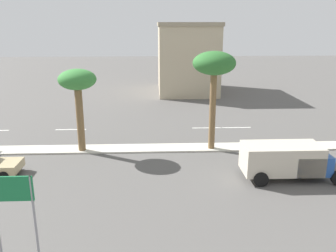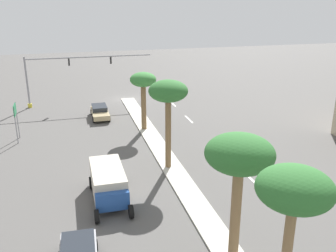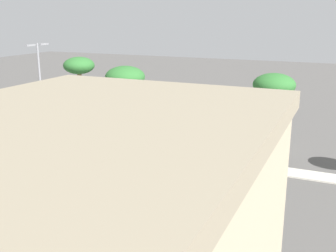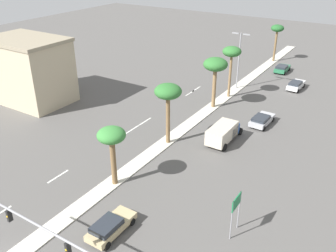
{
  "view_description": "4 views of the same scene",
  "coord_description": "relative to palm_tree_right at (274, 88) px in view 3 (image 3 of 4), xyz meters",
  "views": [
    {
      "loc": [
        25.87,
        18.68,
        9.43
      ],
      "look_at": [
        -0.67,
        19.81,
        1.65
      ],
      "focal_mm": 37.6,
      "sensor_mm": 36.0,
      "label": 1
    },
    {
      "loc": [
        7.83,
        50.95,
        13.7
      ],
      "look_at": [
        0.37,
        23.32,
        3.8
      ],
      "focal_mm": 40.16,
      "sensor_mm": 36.0,
      "label": 2
    },
    {
      "loc": [
        -30.47,
        18.17,
        11.66
      ],
      "look_at": [
        -0.61,
        31.37,
        2.8
      ],
      "focal_mm": 43.75,
      "sensor_mm": 36.0,
      "label": 3
    },
    {
      "loc": [
        20.96,
        -9.44,
        21.57
      ],
      "look_at": [
        0.95,
        22.12,
        2.88
      ],
      "focal_mm": 39.1,
      "sensor_mm": 36.0,
      "label": 4
    }
  ],
  "objects": [
    {
      "name": "box_truck",
      "position": [
        5.42,
        3.93,
        -5.15
      ],
      "size": [
        2.49,
        6.05,
        2.22
      ],
      "color": "#234C99",
      "rests_on": "ground"
    },
    {
      "name": "palm_tree_far",
      "position": [
        0.09,
        17.55,
        0.57
      ],
      "size": [
        2.82,
        2.82,
        7.9
      ],
      "color": "olive",
      "rests_on": "median_curb"
    },
    {
      "name": "lane_stripe_right",
      "position": [
        -5.81,
        17.92,
        -6.38
      ],
      "size": [
        0.2,
        2.8,
        0.01
      ],
      "primitive_type": "cube",
      "color": "silver",
      "rests_on": "ground"
    },
    {
      "name": "palm_tree_right",
      "position": [
        0.0,
        0.0,
        0.0
      ],
      "size": [
        3.15,
        3.15,
        7.4
      ],
      "color": "brown",
      "rests_on": "median_curb"
    },
    {
      "name": "lane_stripe_trailing",
      "position": [
        -5.81,
        15.79,
        -6.38
      ],
      "size": [
        0.2,
        2.8,
        0.01
      ],
      "primitive_type": "cube",
      "color": "silver",
      "rests_on": "ground"
    },
    {
      "name": "ground_plane",
      "position": [
        -0.3,
        6.95,
        -6.39
      ],
      "size": [
        160.0,
        160.0,
        0.0
      ],
      "primitive_type": "plane",
      "color": "#565451"
    },
    {
      "name": "median_curb",
      "position": [
        -0.3,
        15.55,
        -6.33
      ],
      "size": [
        1.8,
        77.36,
        0.12
      ],
      "primitive_type": "cube",
      "color": "beige",
      "rests_on": "ground"
    },
    {
      "name": "sedan_white_mid",
      "position": [
        8.04,
        26.65,
        -5.63
      ],
      "size": [
        2.11,
        4.57,
        1.4
      ],
      "color": "silver",
      "rests_on": "ground"
    },
    {
      "name": "palm_tree_left",
      "position": [
        -0.16,
        12.62,
        -0.11
      ],
      "size": [
        3.43,
        3.43,
        7.35
      ],
      "color": "olive",
      "rests_on": "median_curb"
    },
    {
      "name": "lane_stripe_mid",
      "position": [
        -5.81,
        3.28,
        -6.38
      ],
      "size": [
        0.2,
        2.8,
        0.01
      ],
      "primitive_type": "cube",
      "color": "silver",
      "rests_on": "ground"
    },
    {
      "name": "sedan_silver_trailing",
      "position": [
        7.81,
        10.85,
        -5.67
      ],
      "size": [
        2.24,
        4.66,
        1.3
      ],
      "color": "#B2B2B7",
      "rests_on": "ground"
    },
    {
      "name": "lane_stripe_center",
      "position": [
        -5.81,
        0.57,
        -6.38
      ],
      "size": [
        0.2,
        2.8,
        0.01
      ],
      "primitive_type": "cube",
      "color": "silver",
      "rests_on": "ground"
    },
    {
      "name": "street_lamp_front",
      "position": [
        -0.36,
        21.78,
        -0.92
      ],
      "size": [
        2.9,
        0.24,
        9.05
      ],
      "color": "gray",
      "rests_on": "median_curb"
    }
  ]
}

